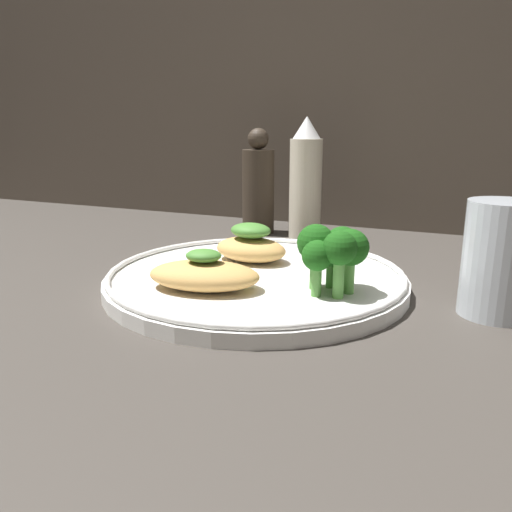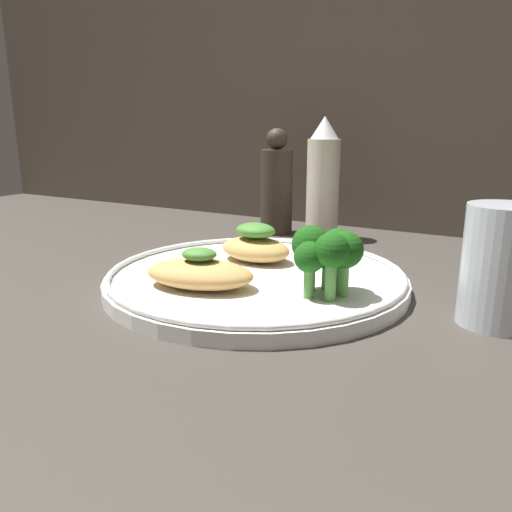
% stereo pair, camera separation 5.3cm
% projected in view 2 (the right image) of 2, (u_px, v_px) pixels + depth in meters
% --- Properties ---
extents(ground_plane, '(1.80, 1.80, 0.01)m').
position_uv_depth(ground_plane, '(256.00, 291.00, 0.54)').
color(ground_plane, '#3D3833').
extents(plate, '(0.32, 0.32, 0.02)m').
position_uv_depth(plate, '(256.00, 278.00, 0.53)').
color(plate, white).
rests_on(plate, ground_plane).
extents(grilled_meat_front, '(0.12, 0.08, 0.04)m').
position_uv_depth(grilled_meat_front, '(200.00, 273.00, 0.49)').
color(grilled_meat_front, tan).
rests_on(grilled_meat_front, plate).
extents(grilled_meat_middle, '(0.09, 0.07, 0.05)m').
position_uv_depth(grilled_meat_middle, '(255.00, 246.00, 0.58)').
color(grilled_meat_middle, tan).
rests_on(grilled_meat_middle, plate).
extents(broccoli_bunch, '(0.07, 0.06, 0.06)m').
position_uv_depth(broccoli_bunch, '(328.00, 251.00, 0.46)').
color(broccoli_bunch, '#569942').
rests_on(broccoli_bunch, plate).
extents(sauce_bottle, '(0.05, 0.05, 0.18)m').
position_uv_depth(sauce_bottle, '(323.00, 182.00, 0.75)').
color(sauce_bottle, beige).
rests_on(sauce_bottle, ground_plane).
extents(pepper_grinder, '(0.05, 0.05, 0.16)m').
position_uv_depth(pepper_grinder, '(276.00, 187.00, 0.79)').
color(pepper_grinder, '#382D23').
rests_on(pepper_grinder, ground_plane).
extents(drinking_glass, '(0.06, 0.06, 0.10)m').
position_uv_depth(drinking_glass, '(501.00, 266.00, 0.42)').
color(drinking_glass, silver).
rests_on(drinking_glass, ground_plane).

